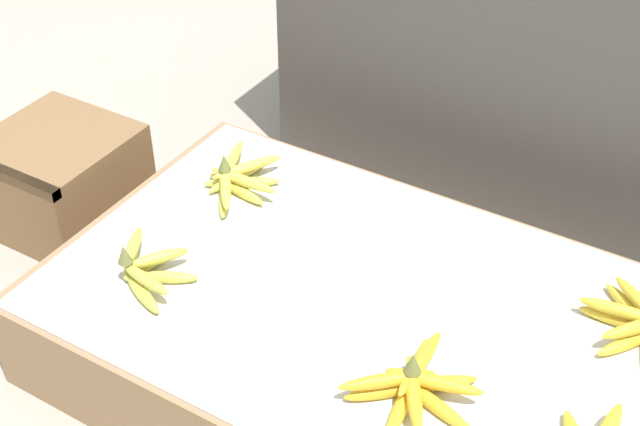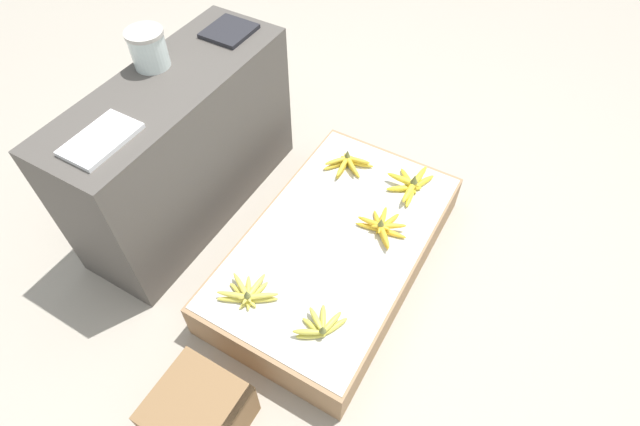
# 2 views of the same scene
# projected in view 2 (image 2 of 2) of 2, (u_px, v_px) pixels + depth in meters

# --- Properties ---
(ground_plane) EXTENTS (10.00, 10.00, 0.00)m
(ground_plane) POSITION_uv_depth(u_px,v_px,m) (335.00, 263.00, 2.29)
(ground_plane) COLOR #A89E8E
(display_platform) EXTENTS (1.21, 0.71, 0.20)m
(display_platform) POSITION_uv_depth(u_px,v_px,m) (336.00, 251.00, 2.21)
(display_platform) COLOR #997551
(display_platform) RESTS_ON ground_plane
(back_vendor_table) EXTENTS (1.14, 0.40, 0.73)m
(back_vendor_table) POSITION_uv_depth(u_px,v_px,m) (184.00, 150.00, 2.24)
(back_vendor_table) COLOR #4C4742
(back_vendor_table) RESTS_ON ground_plane
(wooden_crate) EXTENTS (0.29, 0.30, 0.22)m
(wooden_crate) POSITION_uv_depth(u_px,v_px,m) (200.00, 413.00, 1.76)
(wooden_crate) COLOR olive
(wooden_crate) RESTS_ON ground_plane
(banana_bunch_front_left) EXTENTS (0.18, 0.16, 0.08)m
(banana_bunch_front_left) POSITION_uv_depth(u_px,v_px,m) (320.00, 326.00, 1.85)
(banana_bunch_front_left) COLOR gold
(banana_bunch_front_left) RESTS_ON display_platform
(banana_bunch_front_midright) EXTENTS (0.22, 0.22, 0.08)m
(banana_bunch_front_midright) POSITION_uv_depth(u_px,v_px,m) (382.00, 227.00, 2.14)
(banana_bunch_front_midright) COLOR gold
(banana_bunch_front_midright) RESTS_ON display_platform
(banana_bunch_front_right) EXTENTS (0.26, 0.20, 0.10)m
(banana_bunch_front_right) POSITION_uv_depth(u_px,v_px,m) (411.00, 184.00, 2.29)
(banana_bunch_front_right) COLOR yellow
(banana_bunch_front_right) RESTS_ON display_platform
(banana_bunch_middle_left) EXTENTS (0.19, 0.22, 0.08)m
(banana_bunch_middle_left) POSITION_uv_depth(u_px,v_px,m) (248.00, 294.00, 1.93)
(banana_bunch_middle_left) COLOR #DBCC4C
(banana_bunch_middle_left) RESTS_ON display_platform
(banana_bunch_middle_right) EXTENTS (0.17, 0.21, 0.08)m
(banana_bunch_middle_right) POSITION_uv_depth(u_px,v_px,m) (347.00, 164.00, 2.38)
(banana_bunch_middle_right) COLOR gold
(banana_bunch_middle_right) RESTS_ON display_platform
(glass_jar) EXTENTS (0.15, 0.15, 0.15)m
(glass_jar) POSITION_uv_depth(u_px,v_px,m) (148.00, 48.00, 1.97)
(glass_jar) COLOR silver
(glass_jar) RESTS_ON back_vendor_table
(foam_tray_white) EXTENTS (0.27, 0.16, 0.02)m
(foam_tray_white) POSITION_uv_depth(u_px,v_px,m) (101.00, 139.00, 1.73)
(foam_tray_white) COLOR white
(foam_tray_white) RESTS_ON back_vendor_table
(foam_tray_dark) EXTENTS (0.20, 0.19, 0.02)m
(foam_tray_dark) POSITION_uv_depth(u_px,v_px,m) (229.00, 31.00, 2.17)
(foam_tray_dark) COLOR #232328
(foam_tray_dark) RESTS_ON back_vendor_table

